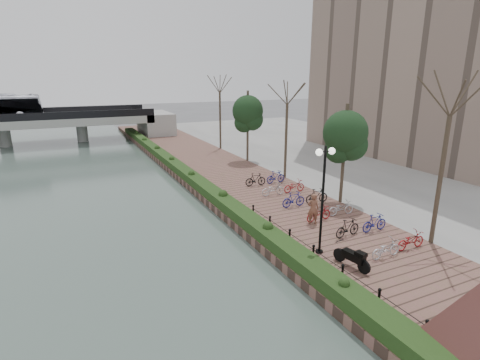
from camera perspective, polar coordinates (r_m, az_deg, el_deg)
ground at (r=15.45m, az=13.43°, el=-19.22°), size 220.00×220.00×0.00m
promenade at (r=30.99m, az=-0.94°, el=-0.16°), size 8.00×75.00×0.50m
inland_pavement at (r=40.13m, az=20.35°, el=2.54°), size 24.00×75.00×0.50m
hedge at (r=31.95m, az=-8.38°, el=1.18°), size 1.10×56.00×0.60m
chain_fence at (r=17.10m, az=13.12°, el=-12.20°), size 0.10×14.10×0.70m
lamppost at (r=17.44m, az=12.66°, el=0.29°), size 1.02×0.32×5.19m
motorcycle at (r=17.54m, az=16.64°, el=-11.10°), size 0.79×1.73×1.04m
pedestrian at (r=21.69m, az=11.07°, el=-4.33°), size 0.78×0.65×1.81m
bicycle_parking at (r=23.86m, az=11.73°, el=-3.60°), size 2.40×14.69×1.00m
street_trees at (r=28.11m, az=10.64°, el=5.11°), size 3.20×37.12×6.80m
bridge at (r=55.32m, az=-32.69°, el=7.72°), size 36.00×10.77×6.50m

